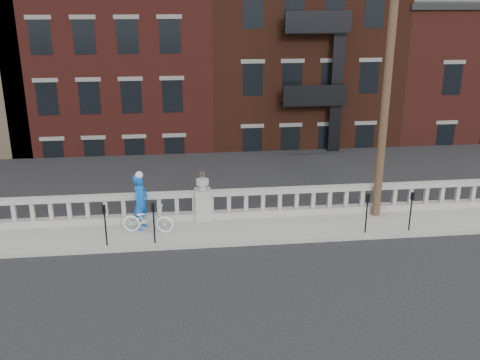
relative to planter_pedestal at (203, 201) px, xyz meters
The scene contains 12 objects.
ground 4.04m from the planter_pedestal, 90.00° to the right, with size 120.00×120.00×0.00m, color black.
sidewalk 1.21m from the planter_pedestal, 90.00° to the right, with size 32.00×2.20×0.15m, color gray.
balustrade 0.19m from the planter_pedestal, ahead, with size 28.00×0.34×1.03m.
planter_pedestal is the anchor object (origin of this frame).
lower_level 19.19m from the planter_pedestal, 88.31° to the left, with size 80.00×44.00×20.80m.
utility_pole 7.61m from the planter_pedestal, ahead, with size 1.60×0.28×10.00m.
parking_meter_a 3.62m from the planter_pedestal, 150.13° to the right, with size 0.10×0.09×1.36m.
parking_meter_b 2.44m from the planter_pedestal, 132.23° to the right, with size 0.10×0.09×1.36m.
parking_meter_c 5.61m from the planter_pedestal, 18.74° to the right, with size 0.10×0.09×1.36m.
parking_meter_d 7.06m from the planter_pedestal, 14.78° to the right, with size 0.10×0.09×1.36m.
bicycle 2.10m from the planter_pedestal, 154.18° to the right, with size 0.60×1.71×0.90m, color white.
cyclist 2.19m from the planter_pedestal, 164.81° to the right, with size 0.70×0.46×1.91m, color blue.
Camera 1 is at (-0.73, -13.55, 7.58)m, focal length 40.00 mm.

